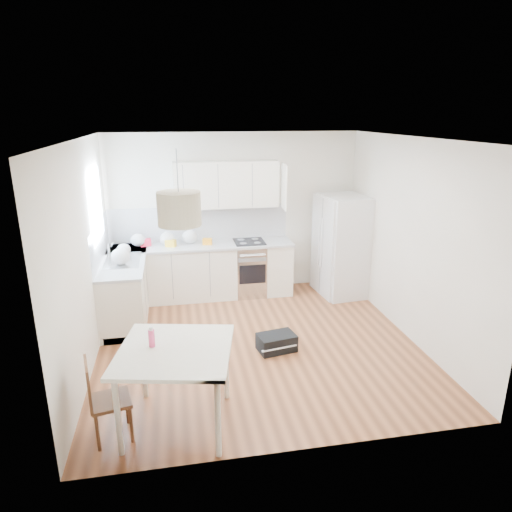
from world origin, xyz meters
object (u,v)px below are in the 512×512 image
(dining_chair, at_px, (111,399))
(refrigerator, at_px, (343,246))
(dining_table, at_px, (175,358))
(gym_bag, at_px, (277,342))

(dining_chair, bearing_deg, refrigerator, 29.49)
(refrigerator, xyz_separation_m, dining_table, (-2.84, -3.03, -0.11))
(refrigerator, xyz_separation_m, dining_chair, (-3.46, -3.11, -0.43))
(dining_chair, xyz_separation_m, gym_bag, (1.92, 1.35, -0.31))
(dining_chair, bearing_deg, gym_bag, 22.69)
(refrigerator, relative_size, gym_bag, 3.54)
(dining_chair, relative_size, gym_bag, 1.75)
(refrigerator, distance_m, dining_table, 4.15)
(dining_table, distance_m, gym_bag, 1.92)
(dining_chair, distance_m, gym_bag, 2.37)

